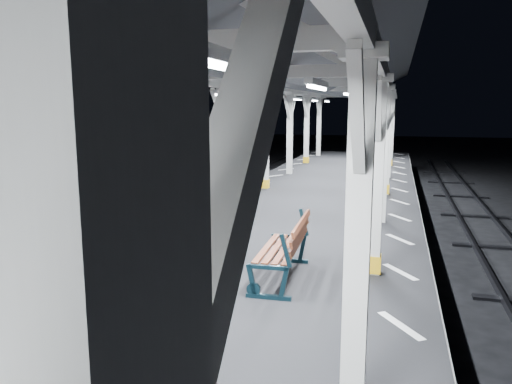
% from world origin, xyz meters
% --- Properties ---
extents(ground, '(120.00, 120.00, 0.00)m').
position_xyz_m(ground, '(0.00, 0.00, 0.00)').
color(ground, black).
rests_on(ground, ground).
extents(platform, '(6.00, 50.00, 1.00)m').
position_xyz_m(platform, '(0.00, 0.00, 0.50)').
color(platform, black).
rests_on(platform, ground).
extents(hazard_stripes_left, '(1.00, 48.00, 0.01)m').
position_xyz_m(hazard_stripes_left, '(-2.45, 0.00, 1.00)').
color(hazard_stripes_left, silver).
rests_on(hazard_stripes_left, platform).
extents(hazard_stripes_right, '(1.00, 48.00, 0.01)m').
position_xyz_m(hazard_stripes_right, '(2.45, 0.00, 1.00)').
color(hazard_stripes_right, silver).
rests_on(hazard_stripes_right, platform).
extents(canopy, '(5.40, 49.00, 4.65)m').
position_xyz_m(canopy, '(0.00, -0.01, 4.56)').
color(canopy, beige).
rests_on(canopy, platform).
extents(bench_mid, '(0.78, 1.92, 1.02)m').
position_xyz_m(bench_mid, '(0.65, 1.32, 1.55)').
color(bench_mid, black).
rests_on(bench_mid, platform).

